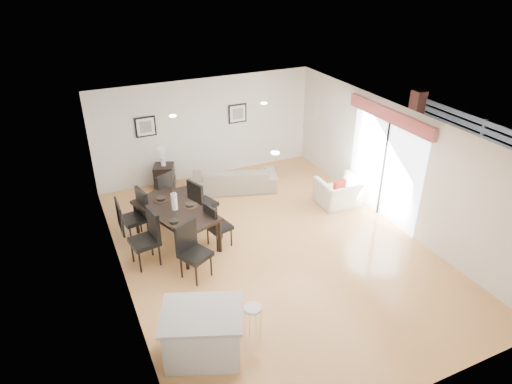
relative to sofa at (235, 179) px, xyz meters
name	(u,v)px	position (x,y,z in m)	size (l,w,h in m)	color
ground	(272,249)	(-0.32, -2.83, -0.31)	(8.00, 8.00, 0.00)	tan
wall_back	(206,128)	(-0.32, 1.17, 1.04)	(6.00, 0.04, 2.70)	silver
wall_front	(416,327)	(-0.32, -6.83, 1.04)	(6.00, 0.04, 2.70)	silver
wall_left	(118,227)	(-3.32, -2.83, 1.04)	(0.04, 8.00, 2.70)	silver
wall_right	(395,166)	(2.68, -2.83, 1.04)	(0.04, 8.00, 2.70)	silver
ceiling	(275,127)	(-0.32, -2.83, 2.39)	(6.00, 8.00, 0.02)	white
sofa	(235,179)	(0.00, 0.00, 0.00)	(2.14, 0.84, 0.63)	#A39784
armchair	(340,192)	(2.02, -1.82, 0.02)	(1.04, 0.91, 0.67)	#EEE7CE
courtyard_plant_a	(472,189)	(5.09, -3.05, 0.03)	(0.61, 0.53, 0.68)	#365625
courtyard_plant_b	(454,169)	(5.58, -1.99, 0.03)	(0.39, 0.39, 0.69)	#365625
dining_table	(175,213)	(-2.05, -1.74, 0.42)	(1.57, 2.16, 0.81)	black
dining_chair_wnear	(149,235)	(-2.73, -2.21, 0.34)	(0.60, 0.60, 1.16)	black
dining_chair_wfar	(138,212)	(-2.73, -1.23, 0.32)	(0.60, 0.60, 1.13)	black
dining_chair_enear	(215,224)	(-1.35, -2.24, 0.25)	(0.55, 0.55, 1.01)	black
dining_chair_efar	(200,201)	(-1.36, -1.28, 0.31)	(0.64, 0.64, 1.11)	black
dining_chair_head	(191,247)	(-2.09, -2.95, 0.32)	(0.68, 0.68, 1.13)	black
dining_chair_foot	(163,192)	(-2.00, -0.52, 0.31)	(0.68, 0.68, 1.12)	black
vase	(174,195)	(-2.05, -1.74, 0.84)	(0.84, 1.38, 0.78)	white
coffee_table	(179,200)	(-1.59, -0.28, -0.12)	(0.95, 0.57, 0.38)	black
side_table	(165,177)	(-1.64, 0.83, 0.02)	(0.50, 0.50, 0.66)	black
table_lamp	(162,154)	(-1.64, 0.83, 0.67)	(0.26, 0.26, 0.49)	white
cushion	(339,187)	(1.93, -1.91, 0.23)	(0.32, 0.10, 0.32)	maroon
kitchen_island	(203,333)	(-2.55, -4.90, 0.11)	(1.46, 1.31, 0.84)	silver
bar_stool	(253,311)	(-1.71, -4.90, 0.23)	(0.29, 0.29, 0.63)	white
framed_print_back_left	(146,127)	(-1.92, 1.14, 1.34)	(0.52, 0.04, 0.52)	black
framed_print_back_right	(238,113)	(0.58, 1.14, 1.34)	(0.52, 0.04, 0.52)	black
framed_print_left_wall	(120,217)	(-3.29, -3.03, 1.34)	(0.04, 0.52, 0.52)	black
sliding_door	(386,148)	(2.64, -2.53, 1.35)	(0.12, 2.70, 2.57)	white
courtyard	(465,147)	(5.85, -1.96, 0.61)	(6.00, 6.00, 2.00)	gray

